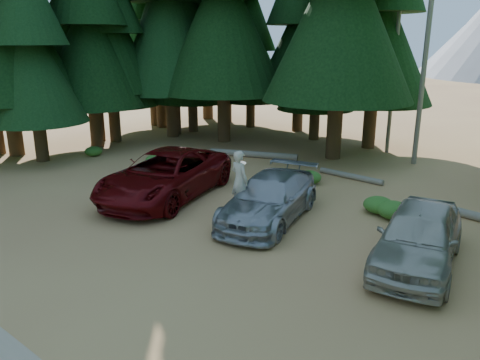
{
  "coord_description": "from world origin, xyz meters",
  "views": [
    {
      "loc": [
        8.22,
        -8.21,
        5.82
      ],
      "look_at": [
        -1.42,
        3.65,
        1.25
      ],
      "focal_mm": 35.0,
      "sensor_mm": 36.0,
      "label": 1
    }
  ],
  "objects_px": {
    "log_left": "(253,154)",
    "frisbee_player": "(240,180)",
    "silver_minivan_center": "(269,198)",
    "silver_minivan_right": "(419,236)",
    "log_mid": "(351,176)",
    "red_pickup": "(165,175)"
  },
  "relations": [
    {
      "from": "silver_minivan_center",
      "to": "log_left",
      "type": "relative_size",
      "value": 1.14
    },
    {
      "from": "silver_minivan_right",
      "to": "log_mid",
      "type": "distance_m",
      "value": 8.22
    },
    {
      "from": "silver_minivan_right",
      "to": "frisbee_player",
      "type": "bearing_deg",
      "value": 174.98
    },
    {
      "from": "silver_minivan_center",
      "to": "log_left",
      "type": "bearing_deg",
      "value": 117.48
    },
    {
      "from": "silver_minivan_center",
      "to": "silver_minivan_right",
      "type": "height_order",
      "value": "silver_minivan_right"
    },
    {
      "from": "red_pickup",
      "to": "frisbee_player",
      "type": "relative_size",
      "value": 3.26
    },
    {
      "from": "log_left",
      "to": "frisbee_player",
      "type": "bearing_deg",
      "value": -77.29
    },
    {
      "from": "log_mid",
      "to": "silver_minivan_right",
      "type": "bearing_deg",
      "value": -47.95
    },
    {
      "from": "silver_minivan_right",
      "to": "log_left",
      "type": "bearing_deg",
      "value": 137.05
    },
    {
      "from": "red_pickup",
      "to": "log_mid",
      "type": "height_order",
      "value": "red_pickup"
    },
    {
      "from": "red_pickup",
      "to": "silver_minivan_center",
      "type": "bearing_deg",
      "value": -8.41
    },
    {
      "from": "log_mid",
      "to": "log_left",
      "type": "bearing_deg",
      "value": 179.6
    },
    {
      "from": "silver_minivan_right",
      "to": "frisbee_player",
      "type": "distance_m",
      "value": 5.74
    },
    {
      "from": "silver_minivan_right",
      "to": "log_mid",
      "type": "height_order",
      "value": "silver_minivan_right"
    },
    {
      "from": "silver_minivan_center",
      "to": "frisbee_player",
      "type": "xyz_separation_m",
      "value": [
        -0.67,
        -0.76,
        0.69
      ]
    },
    {
      "from": "red_pickup",
      "to": "silver_minivan_center",
      "type": "distance_m",
      "value": 4.52
    },
    {
      "from": "silver_minivan_right",
      "to": "log_left",
      "type": "distance_m",
      "value": 12.8
    },
    {
      "from": "silver_minivan_right",
      "to": "log_left",
      "type": "xyz_separation_m",
      "value": [
        -10.81,
        6.83,
        -0.67
      ]
    },
    {
      "from": "log_left",
      "to": "log_mid",
      "type": "bearing_deg",
      "value": -26.08
    },
    {
      "from": "silver_minivan_center",
      "to": "red_pickup",
      "type": "bearing_deg",
      "value": 173.51
    },
    {
      "from": "frisbee_player",
      "to": "log_left",
      "type": "distance_m",
      "value": 9.09
    },
    {
      "from": "frisbee_player",
      "to": "silver_minivan_center",
      "type": "bearing_deg",
      "value": -120.25
    }
  ]
}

